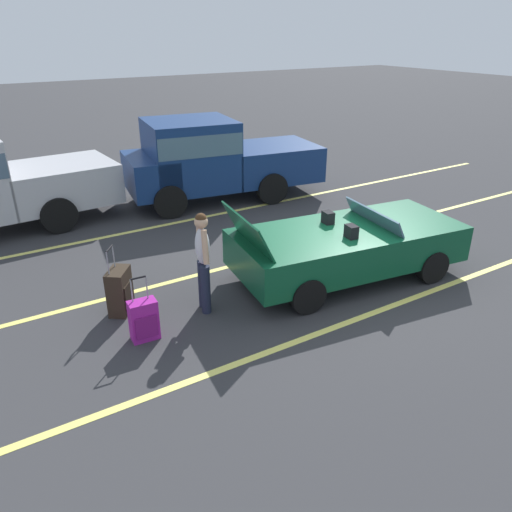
# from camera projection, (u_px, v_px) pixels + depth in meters

# --- Properties ---
(ground_plane) EXTENTS (80.00, 80.00, 0.00)m
(ground_plane) POSITION_uv_depth(u_px,v_px,m) (345.00, 276.00, 9.16)
(ground_plane) COLOR #333335
(lot_line_near) EXTENTS (18.00, 0.12, 0.01)m
(lot_line_near) POSITION_uv_depth(u_px,v_px,m) (395.00, 305.00, 8.19)
(lot_line_near) COLOR #EAE066
(lot_line_near) RESTS_ON ground_plane
(lot_line_mid) EXTENTS (18.00, 0.12, 0.01)m
(lot_line_mid) POSITION_uv_depth(u_px,v_px,m) (298.00, 248.00, 10.28)
(lot_line_mid) COLOR #EAE066
(lot_line_mid) RESTS_ON ground_plane
(lot_line_far) EXTENTS (18.00, 0.12, 0.01)m
(lot_line_far) POSITION_uv_depth(u_px,v_px,m) (234.00, 211.00, 12.36)
(lot_line_far) COLOR #EAE066
(lot_line_far) RESTS_ON ground_plane
(convertible_car) EXTENTS (4.36, 2.28, 1.51)m
(convertible_car) POSITION_uv_depth(u_px,v_px,m) (356.00, 245.00, 8.98)
(convertible_car) COLOR #0F4C2D
(convertible_car) RESTS_ON ground_plane
(suitcase_large_black) EXTENTS (0.51, 0.55, 1.12)m
(suitcase_large_black) POSITION_uv_depth(u_px,v_px,m) (120.00, 291.00, 7.86)
(suitcase_large_black) COLOR #2D2319
(suitcase_large_black) RESTS_ON ground_plane
(suitcase_medium_bright) EXTENTS (0.41, 0.28, 0.99)m
(suitcase_medium_bright) POSITION_uv_depth(u_px,v_px,m) (144.00, 320.00, 7.19)
(suitcase_medium_bright) COLOR #991E8C
(suitcase_medium_bright) RESTS_ON ground_plane
(traveler_person) EXTENTS (0.29, 0.61, 1.65)m
(traveler_person) POSITION_uv_depth(u_px,v_px,m) (203.00, 257.00, 7.69)
(traveler_person) COLOR #1E2338
(traveler_person) RESTS_ON ground_plane
(parked_pickup_truck_near) EXTENTS (5.22, 2.65, 2.10)m
(parked_pickup_truck_near) POSITION_uv_depth(u_px,v_px,m) (209.00, 158.00, 12.72)
(parked_pickup_truck_near) COLOR navy
(parked_pickup_truck_near) RESTS_ON ground_plane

